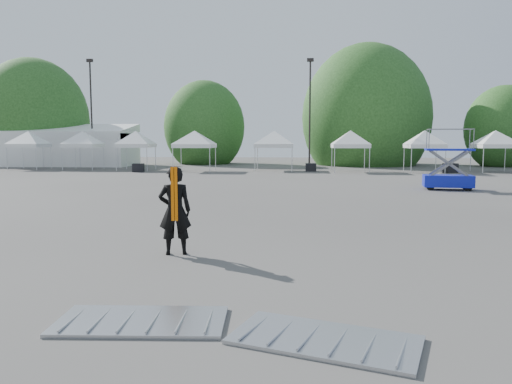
{
  "coord_description": "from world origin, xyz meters",
  "views": [
    {
      "loc": [
        1.49,
        -13.51,
        2.59
      ],
      "look_at": [
        0.59,
        -1.27,
        1.3
      ],
      "focal_mm": 35.0,
      "sensor_mm": 36.0,
      "label": 1
    }
  ],
  "objects": [
    {
      "name": "tree_mid_w",
      "position": [
        -8.0,
        40.0,
        3.93
      ],
      "size": [
        4.16,
        4.16,
        6.33
      ],
      "color": "#382314",
      "rests_on": "ground"
    },
    {
      "name": "ground",
      "position": [
        0.0,
        0.0,
        0.0
      ],
      "size": [
        120.0,
        120.0,
        0.0
      ],
      "primitive_type": "plane",
      "color": "#474442",
      "rests_on": "ground"
    },
    {
      "name": "tent_d",
      "position": [
        -6.55,
        27.13,
        3.06
      ],
      "size": [
        4.49,
        4.49,
        3.88
      ],
      "color": "silver",
      "rests_on": "ground"
    },
    {
      "name": "tent_g",
      "position": [
        11.92,
        27.03,
        3.06
      ],
      "size": [
        3.92,
        3.92,
        3.88
      ],
      "color": "silver",
      "rests_on": "ground"
    },
    {
      "name": "tent_h",
      "position": [
        17.58,
        27.64,
        3.06
      ],
      "size": [
        4.18,
        4.18,
        3.88
      ],
      "color": "silver",
      "rests_on": "ground"
    },
    {
      "name": "tent_e",
      "position": [
        -0.07,
        28.69,
        3.06
      ],
      "size": [
        4.57,
        4.57,
        3.88
      ],
      "color": "silver",
      "rests_on": "ground"
    },
    {
      "name": "tree_far_e",
      "position": [
        22.0,
        37.0,
        3.63
      ],
      "size": [
        3.84,
        3.84,
        5.84
      ],
      "color": "#382314",
      "rests_on": "ground"
    },
    {
      "name": "tree_mid_e",
      "position": [
        9.0,
        39.0,
        4.84
      ],
      "size": [
        5.12,
        5.12,
        7.79
      ],
      "color": "#382314",
      "rests_on": "ground"
    },
    {
      "name": "tent_b",
      "position": [
        -16.74,
        28.85,
        3.06
      ],
      "size": [
        3.99,
        3.99,
        3.88
      ],
      "color": "silver",
      "rests_on": "ground"
    },
    {
      "name": "light_pole_west",
      "position": [
        -18.0,
        34.0,
        5.77
      ],
      "size": [
        0.6,
        0.25,
        10.3
      ],
      "color": "black",
      "rests_on": "ground"
    },
    {
      "name": "scissor_lift",
      "position": [
        9.55,
        12.93,
        1.59
      ],
      "size": [
        2.59,
        1.56,
        3.15
      ],
      "rotation": [
        0.0,
        0.0,
        -0.14
      ],
      "color": "#0C1BA7",
      "rests_on": "ground"
    },
    {
      "name": "light_pole_east",
      "position": [
        3.0,
        32.0,
        5.52
      ],
      "size": [
        0.6,
        0.25,
        9.8
      ],
      "color": "black",
      "rests_on": "ground"
    },
    {
      "name": "tent_f",
      "position": [
        6.1,
        27.13,
        3.06
      ],
      "size": [
        4.09,
        4.09,
        3.88
      ],
      "color": "silver",
      "rests_on": "ground"
    },
    {
      "name": "marquee",
      "position": [
        -22.0,
        35.0,
        1.97
      ],
      "size": [
        15.0,
        6.25,
        4.23
      ],
      "color": "white",
      "rests_on": "ground"
    },
    {
      "name": "crate_mid",
      "position": [
        2.99,
        27.51,
        0.33
      ],
      "size": [
        0.86,
        0.68,
        0.66
      ],
      "primitive_type": "cube",
      "rotation": [
        0.0,
        0.0,
        0.01
      ],
      "color": "black",
      "rests_on": "ground"
    },
    {
      "name": "barrier_mid",
      "position": [
        1.92,
        -7.29,
        0.04
      ],
      "size": [
        2.63,
        1.9,
        0.08
      ],
      "rotation": [
        0.0,
        0.0,
        -0.33
      ],
      "color": "#A0A3A8",
      "rests_on": "ground"
    },
    {
      "name": "barrier_left",
      "position": [
        -0.63,
        -6.81,
        0.04
      ],
      "size": [
        2.43,
        1.3,
        0.08
      ],
      "rotation": [
        0.0,
        0.0,
        0.05
      ],
      "color": "#A0A3A8",
      "rests_on": "ground"
    },
    {
      "name": "tent_a",
      "position": [
        -21.62,
        28.82,
        3.06
      ],
      "size": [
        3.99,
        3.99,
        3.88
      ],
      "color": "silver",
      "rests_on": "ground"
    },
    {
      "name": "man",
      "position": [
        -1.15,
        -2.56,
        1.0
      ],
      "size": [
        0.82,
        0.63,
        2.0
      ],
      "rotation": [
        0.0,
        0.0,
        3.38
      ],
      "color": "black",
      "rests_on": "ground"
    },
    {
      "name": "crate_east",
      "position": [
        13.85,
        26.6,
        0.37
      ],
      "size": [
        1.15,
        1.02,
        0.75
      ],
      "primitive_type": "cube",
      "rotation": [
        0.0,
        0.0,
        0.33
      ],
      "color": "black",
      "rests_on": "ground"
    },
    {
      "name": "tent_c",
      "position": [
        -11.78,
        28.09,
        3.06
      ],
      "size": [
        3.96,
        3.96,
        3.88
      ],
      "color": "silver",
      "rests_on": "ground"
    },
    {
      "name": "crate_west",
      "position": [
        -10.89,
        25.72,
        0.34
      ],
      "size": [
        0.94,
        0.77,
        0.68
      ],
      "primitive_type": "cube",
      "rotation": [
        0.0,
        0.0,
        0.11
      ],
      "color": "black",
      "rests_on": "ground"
    },
    {
      "name": "tree_far_w",
      "position": [
        -26.0,
        38.0,
        4.54
      ],
      "size": [
        4.8,
        4.8,
        7.3
      ],
      "color": "#382314",
      "rests_on": "ground"
    }
  ]
}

